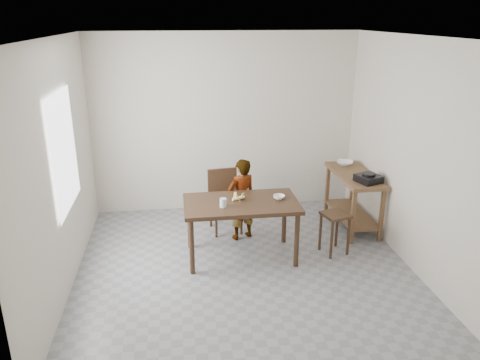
{
  "coord_description": "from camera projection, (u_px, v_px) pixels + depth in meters",
  "views": [
    {
      "loc": [
        -0.75,
        -4.94,
        2.91
      ],
      "look_at": [
        0.0,
        0.4,
        1.0
      ],
      "focal_mm": 35.0,
      "sensor_mm": 36.0,
      "label": 1
    }
  ],
  "objects": [
    {
      "name": "small_bowl",
      "position": [
        279.0,
        197.0,
        5.8
      ],
      "size": [
        0.18,
        0.18,
        0.05
      ],
      "primitive_type": "imported",
      "rotation": [
        0.0,
        0.0,
        -0.21
      ],
      "color": "white",
      "rests_on": "dining_table"
    },
    {
      "name": "wall_right",
      "position": [
        414.0,
        155.0,
        5.5
      ],
      "size": [
        0.04,
        4.0,
        2.7
      ],
      "primitive_type": "cube",
      "color": "beige",
      "rests_on": "ground"
    },
    {
      "name": "banana",
      "position": [
        239.0,
        198.0,
        5.76
      ],
      "size": [
        0.21,
        0.17,
        0.06
      ],
      "primitive_type": null,
      "rotation": [
        0.0,
        0.0,
        0.27
      ],
      "color": "#F7DC56",
      "rests_on": "dining_table"
    },
    {
      "name": "serving_bowl",
      "position": [
        345.0,
        163.0,
        6.95
      ],
      "size": [
        0.32,
        0.32,
        0.06
      ],
      "primitive_type": "imported",
      "rotation": [
        0.0,
        0.0,
        -0.41
      ],
      "color": "white",
      "rests_on": "prep_counter"
    },
    {
      "name": "glass_tumbler",
      "position": [
        223.0,
        203.0,
        5.56
      ],
      "size": [
        0.11,
        0.11,
        0.1
      ],
      "primitive_type": "cylinder",
      "rotation": [
        0.0,
        0.0,
        -0.33
      ],
      "color": "silver",
      "rests_on": "dining_table"
    },
    {
      "name": "floor",
      "position": [
        245.0,
        270.0,
        5.69
      ],
      "size": [
        4.0,
        4.0,
        0.04
      ],
      "primitive_type": "cube",
      "color": "gray",
      "rests_on": "ground"
    },
    {
      "name": "ceiling",
      "position": [
        245.0,
        35.0,
        4.78
      ],
      "size": [
        4.0,
        4.0,
        0.04
      ],
      "primitive_type": "cube",
      "color": "white",
      "rests_on": "wall_back"
    },
    {
      "name": "window_pane",
      "position": [
        64.0,
        151.0,
        5.11
      ],
      "size": [
        0.02,
        1.1,
        1.3
      ],
      "primitive_type": "cube",
      "color": "silver",
      "rests_on": "wall_left"
    },
    {
      "name": "gas_burner",
      "position": [
        368.0,
        179.0,
        6.23
      ],
      "size": [
        0.37,
        0.37,
        0.1
      ],
      "primitive_type": "cube",
      "rotation": [
        0.0,
        0.0,
        0.35
      ],
      "color": "black",
      "rests_on": "prep_counter"
    },
    {
      "name": "wall_front",
      "position": [
        287.0,
        245.0,
        3.35
      ],
      "size": [
        4.0,
        0.04,
        2.7
      ],
      "primitive_type": "cube",
      "color": "beige",
      "rests_on": "ground"
    },
    {
      "name": "dining_chair",
      "position": [
        226.0,
        202.0,
        6.55
      ],
      "size": [
        0.47,
        0.47,
        0.87
      ],
      "primitive_type": null,
      "rotation": [
        0.0,
        0.0,
        0.13
      ],
      "color": "#362315",
      "rests_on": "floor"
    },
    {
      "name": "wall_back",
      "position": [
        225.0,
        123.0,
        7.12
      ],
      "size": [
        4.0,
        0.04,
        2.7
      ],
      "primitive_type": "cube",
      "color": "beige",
      "rests_on": "ground"
    },
    {
      "name": "wall_left",
      "position": [
        57.0,
        170.0,
        4.97
      ],
      "size": [
        0.04,
        4.0,
        2.7
      ],
      "primitive_type": "cube",
      "color": "beige",
      "rests_on": "ground"
    },
    {
      "name": "dining_table",
      "position": [
        241.0,
        230.0,
        5.84
      ],
      "size": [
        1.4,
        0.8,
        0.75
      ],
      "primitive_type": null,
      "color": "#362315",
      "rests_on": "floor"
    },
    {
      "name": "stool",
      "position": [
        334.0,
        233.0,
        5.98
      ],
      "size": [
        0.38,
        0.38,
        0.55
      ],
      "primitive_type": null,
      "rotation": [
        0.0,
        0.0,
        0.28
      ],
      "color": "#362315",
      "rests_on": "floor"
    },
    {
      "name": "prep_counter",
      "position": [
        353.0,
        200.0,
        6.71
      ],
      "size": [
        0.5,
        1.2,
        0.8
      ],
      "primitive_type": null,
      "color": "brown",
      "rests_on": "floor"
    },
    {
      "name": "child",
      "position": [
        242.0,
        199.0,
        6.29
      ],
      "size": [
        0.49,
        0.41,
        1.13
      ],
      "primitive_type": "imported",
      "rotation": [
        0.0,
        0.0,
        3.55
      ],
      "color": "white",
      "rests_on": "floor"
    }
  ]
}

